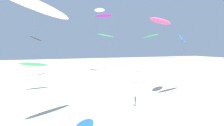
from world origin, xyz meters
name	(u,v)px	position (x,y,z in m)	size (l,w,h in m)	color
flying_kite_0	(36,39)	(-7.97, 56.26, 12.06)	(4.25, 12.90, 13.02)	black
flying_kite_1	(99,10)	(11.38, 54.22, 21.45)	(4.37, 9.40, 22.74)	white
flying_kite_2	(151,36)	(27.29, 48.57, 13.20)	(4.03, 12.72, 14.10)	green
flying_kite_4	(182,38)	(16.49, 22.09, 11.13)	(5.44, 8.71, 12.27)	blue
flying_kite_5	(34,5)	(-7.82, 13.54, 13.31)	(7.74, 6.71, 14.42)	white
flying_kite_6	(106,35)	(16.23, 61.68, 13.89)	(7.55, 9.24, 14.79)	green
flying_kite_7	(161,21)	(16.13, 27.92, 14.90)	(5.84, 8.54, 15.85)	#EA5193
flying_kite_8	(33,64)	(-8.54, 36.84, 6.03)	(6.14, 8.57, 6.77)	green
flying_kite_9	(104,16)	(9.78, 45.45, 18.20)	(4.54, 11.28, 18.73)	purple
grounded_kite_0	(85,125)	(-2.67, 16.72, 0.20)	(3.63, 4.15, 0.40)	blue
person_foreground_walker	(135,101)	(6.78, 21.34, 0.93)	(0.25, 0.50, 1.68)	#338E56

